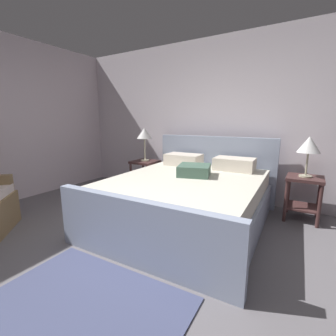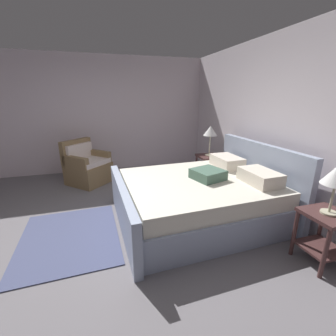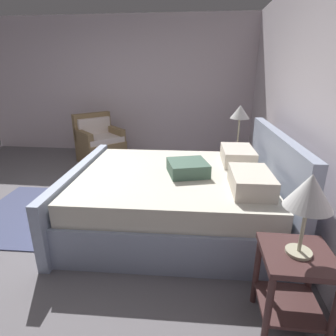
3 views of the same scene
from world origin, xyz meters
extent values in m
cube|color=slate|center=(0.00, 0.00, -0.01)|extent=(5.98, 5.49, 0.02)
cube|color=silver|center=(0.00, 2.81, 1.33)|extent=(6.10, 0.12, 2.66)
cube|color=silver|center=(-3.05, 0.00, 1.33)|extent=(0.12, 5.61, 2.66)
cube|color=#96A2BB|center=(-0.10, 1.47, 0.20)|extent=(1.88, 2.11, 0.40)
cube|color=#96A2BB|center=(-0.14, 2.55, 0.54)|extent=(1.93, 0.17, 1.08)
cube|color=#96A2BB|center=(-0.07, 0.40, 0.33)|extent=(1.93, 0.17, 0.65)
cube|color=silver|center=(-0.10, 1.47, 0.51)|extent=(1.80, 2.05, 0.22)
cube|color=beige|center=(-0.54, 2.20, 0.71)|extent=(0.57, 0.38, 0.18)
cube|color=beige|center=(0.28, 2.23, 0.71)|extent=(0.57, 0.38, 0.18)
cube|color=#496958|center=(-0.08, 1.63, 0.69)|extent=(0.50, 0.50, 0.14)
cube|color=#462A29|center=(1.18, 2.39, 0.58)|extent=(0.44, 0.44, 0.04)
cube|color=#462A29|center=(1.18, 2.39, 0.18)|extent=(0.40, 0.40, 0.02)
cylinder|color=#462A29|center=(0.99, 2.20, 0.28)|extent=(0.04, 0.04, 0.56)
cylinder|color=#462A29|center=(1.37, 2.20, 0.28)|extent=(0.04, 0.04, 0.56)
cylinder|color=#462A29|center=(0.99, 2.58, 0.28)|extent=(0.04, 0.04, 0.56)
cylinder|color=#462A29|center=(1.37, 2.58, 0.28)|extent=(0.04, 0.04, 0.56)
cylinder|color=#B7B293|center=(1.18, 2.39, 0.61)|extent=(0.16, 0.16, 0.02)
cylinder|color=#B7B293|center=(1.18, 2.39, 0.77)|extent=(0.02, 0.02, 0.30)
cone|color=silver|center=(1.18, 2.39, 1.03)|extent=(0.28, 0.28, 0.21)
cube|color=#462A29|center=(-1.39, 2.30, 0.58)|extent=(0.44, 0.44, 0.04)
cube|color=#462A29|center=(-1.39, 2.30, 0.18)|extent=(0.40, 0.40, 0.02)
cylinder|color=#462A29|center=(-1.58, 2.11, 0.28)|extent=(0.04, 0.04, 0.56)
cylinder|color=#462A29|center=(-1.20, 2.11, 0.28)|extent=(0.04, 0.04, 0.56)
cylinder|color=#462A29|center=(-1.58, 2.49, 0.28)|extent=(0.04, 0.04, 0.56)
cylinder|color=#462A29|center=(-1.20, 2.49, 0.28)|extent=(0.04, 0.04, 0.56)
cylinder|color=#B7B293|center=(-1.39, 2.30, 0.61)|extent=(0.16, 0.16, 0.02)
cylinder|color=#B7B293|center=(-1.39, 2.30, 0.82)|extent=(0.02, 0.02, 0.39)
cone|color=silver|center=(-1.39, 2.30, 1.11)|extent=(0.28, 0.28, 0.19)
cube|color=olive|center=(-2.12, -0.10, 0.21)|extent=(1.02, 1.02, 0.42)
cube|color=silver|center=(-2.12, -0.10, 0.47)|extent=(0.94, 0.94, 0.10)
cube|color=olive|center=(-2.34, -0.31, 0.66)|extent=(0.59, 0.60, 0.48)
cube|color=silver|center=(-2.28, -0.25, 0.64)|extent=(0.50, 0.51, 0.36)
cube|color=olive|center=(-1.90, -0.32, 0.53)|extent=(0.53, 0.53, 0.22)
cube|color=olive|center=(-2.34, 0.12, 0.53)|extent=(0.53, 0.53, 0.22)
cube|color=#454C6F|center=(-0.10, -0.31, 0.01)|extent=(1.53, 1.26, 0.01)
camera|label=1|loc=(1.19, -1.15, 1.34)|focal=25.21mm
camera|label=2|loc=(2.74, 0.17, 1.77)|focal=24.55mm
camera|label=3|loc=(2.74, 1.74, 1.70)|focal=29.83mm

